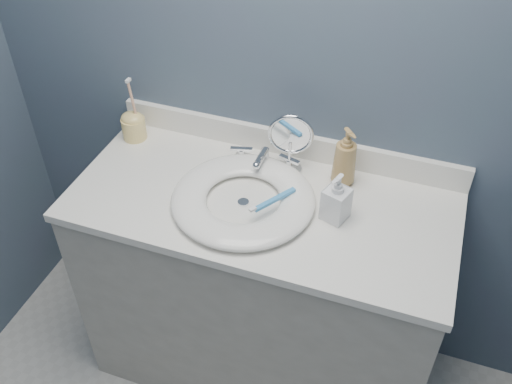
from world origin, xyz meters
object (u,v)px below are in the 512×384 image
at_px(makeup_mirror, 290,141).
at_px(soap_bottle_clear, 337,197).
at_px(soap_bottle_amber, 345,157).
at_px(toothbrush_holder, 133,125).

distance_m(makeup_mirror, soap_bottle_clear, 0.27).
distance_m(soap_bottle_amber, toothbrush_holder, 0.76).
relative_size(makeup_mirror, toothbrush_holder, 0.90).
bearing_deg(makeup_mirror, toothbrush_holder, 168.50).
bearing_deg(soap_bottle_clear, soap_bottle_amber, 113.58).
height_order(makeup_mirror, toothbrush_holder, toothbrush_holder).
bearing_deg(makeup_mirror, soap_bottle_amber, -12.65).
bearing_deg(soap_bottle_clear, makeup_mirror, 157.09).
bearing_deg(toothbrush_holder, makeup_mirror, 0.75).
height_order(soap_bottle_amber, toothbrush_holder, toothbrush_holder).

